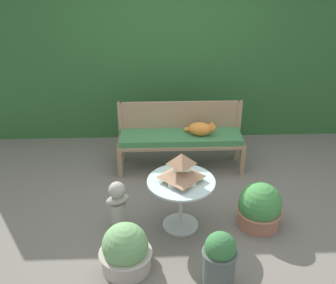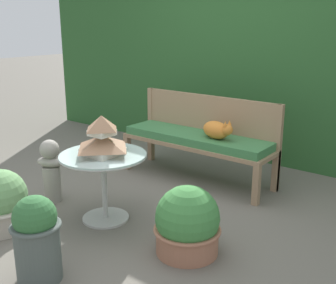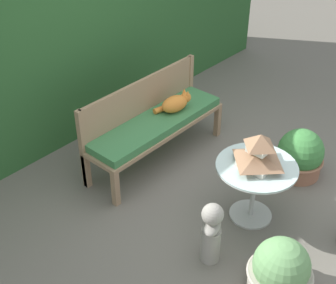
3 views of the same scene
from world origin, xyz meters
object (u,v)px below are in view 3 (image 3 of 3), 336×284
(cat, at_px, (175,103))
(garden_bust, at_px, (211,231))
(garden_bench, at_px, (157,126))
(patio_table, at_px, (255,177))
(pagoda_birdhouse, at_px, (259,153))
(potted_plant_path_edge, at_px, (300,156))
(potted_plant_bench_right, at_px, (280,271))

(cat, relative_size, garden_bust, 0.67)
(garden_bench, distance_m, garden_bust, 1.48)
(patio_table, height_order, pagoda_birdhouse, pagoda_birdhouse)
(pagoda_birdhouse, xyz_separation_m, potted_plant_path_edge, (0.85, -0.01, -0.49))
(cat, distance_m, garden_bust, 1.63)
(garden_bench, height_order, potted_plant_bench_right, garden_bench)
(potted_plant_bench_right, bearing_deg, patio_table, 47.62)
(patio_table, bearing_deg, pagoda_birdhouse, 89.10)
(cat, xyz_separation_m, potted_plant_path_edge, (0.51, -1.23, -0.36))
(patio_table, xyz_separation_m, potted_plant_bench_right, (-0.56, -0.61, -0.25))
(garden_bench, distance_m, cat, 0.31)
(garden_bench, distance_m, pagoda_birdhouse, 1.28)
(garden_bench, xyz_separation_m, pagoda_birdhouse, (-0.08, -1.25, 0.29))
(garden_bench, height_order, patio_table, patio_table)
(pagoda_birdhouse, height_order, potted_plant_path_edge, pagoda_birdhouse)
(patio_table, bearing_deg, cat, 74.51)
(patio_table, height_order, potted_plant_path_edge, patio_table)
(garden_bench, height_order, pagoda_birdhouse, pagoda_birdhouse)
(cat, height_order, potted_plant_path_edge, cat)
(patio_table, xyz_separation_m, garden_bust, (-0.67, -0.03, -0.14))
(patio_table, bearing_deg, garden_bench, 86.40)
(patio_table, distance_m, pagoda_birdhouse, 0.26)
(cat, height_order, potted_plant_bench_right, cat)
(garden_bench, bearing_deg, potted_plant_bench_right, -108.95)
(patio_table, height_order, garden_bust, garden_bust)
(garden_bench, bearing_deg, pagoda_birdhouse, -93.60)
(cat, relative_size, potted_plant_path_edge, 0.77)
(potted_plant_bench_right, height_order, potted_plant_path_edge, potted_plant_path_edge)
(cat, bearing_deg, patio_table, -93.17)
(cat, xyz_separation_m, patio_table, (-0.34, -1.22, -0.13))
(pagoda_birdhouse, relative_size, potted_plant_path_edge, 0.74)
(cat, relative_size, potted_plant_bench_right, 0.77)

